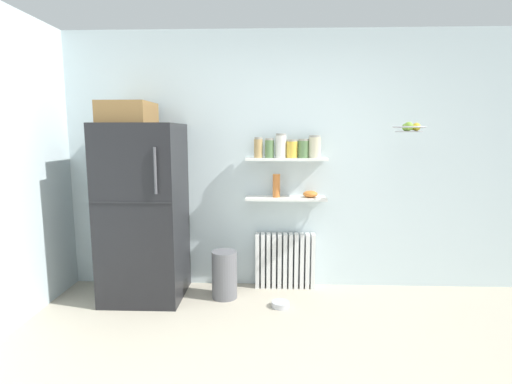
{
  "coord_description": "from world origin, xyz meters",
  "views": [
    {
      "loc": [
        -0.12,
        -2.01,
        1.59
      ],
      "look_at": [
        -0.25,
        1.6,
        1.05
      ],
      "focal_mm": 27.64,
      "sensor_mm": 36.0,
      "label": 1
    }
  ],
  "objects": [
    {
      "name": "refrigerator",
      "position": [
        -1.34,
        1.65,
        0.88
      ],
      "size": [
        0.73,
        0.73,
        1.88
      ],
      "color": "black",
      "rests_on": "ground_plane"
    },
    {
      "name": "wall_shelf_lower",
      "position": [
        0.04,
        1.89,
        0.94
      ],
      "size": [
        0.8,
        0.22,
        0.02
      ],
      "primitive_type": "cube",
      "color": "white"
    },
    {
      "name": "storage_jar_2",
      "position": [
        -0.02,
        1.89,
        1.47
      ],
      "size": [
        0.11,
        0.11,
        0.24
      ],
      "color": "silver",
      "rests_on": "wall_shelf_upper"
    },
    {
      "name": "storage_jar_1",
      "position": [
        -0.13,
        1.89,
        1.44
      ],
      "size": [
        0.09,
        0.09,
        0.19
      ],
      "color": "#5B7F4C",
      "rests_on": "wall_shelf_upper"
    },
    {
      "name": "storage_jar_3",
      "position": [
        0.09,
        1.89,
        1.44
      ],
      "size": [
        0.11,
        0.11,
        0.18
      ],
      "color": "yellow",
      "rests_on": "wall_shelf_upper"
    },
    {
      "name": "ground_plane",
      "position": [
        0.0,
        0.5,
        0.0
      ],
      "size": [
        7.04,
        7.04,
        0.0
      ],
      "primitive_type": "plane",
      "color": "#B2A893"
    },
    {
      "name": "pet_food_bowl",
      "position": [
        -0.02,
        1.44,
        0.03
      ],
      "size": [
        0.17,
        0.17,
        0.05
      ],
      "primitive_type": "cylinder",
      "color": "#B7B7BC",
      "rests_on": "ground_plane"
    },
    {
      "name": "trash_bin",
      "position": [
        -0.56,
        1.63,
        0.23
      ],
      "size": [
        0.24,
        0.24,
        0.46
      ],
      "primitive_type": "cylinder",
      "color": "slate",
      "rests_on": "ground_plane"
    },
    {
      "name": "back_wall",
      "position": [
        0.0,
        2.05,
        1.3
      ],
      "size": [
        7.04,
        0.1,
        2.6
      ],
      "primitive_type": "cube",
      "color": "silver",
      "rests_on": "ground_plane"
    },
    {
      "name": "storage_jar_0",
      "position": [
        -0.24,
        1.89,
        1.45
      ],
      "size": [
        0.09,
        0.09,
        0.2
      ],
      "color": "tan",
      "rests_on": "wall_shelf_upper"
    },
    {
      "name": "radiator",
      "position": [
        0.04,
        1.92,
        0.29
      ],
      "size": [
        0.61,
        0.12,
        0.57
      ],
      "color": "white",
      "rests_on": "ground_plane"
    },
    {
      "name": "hanging_fruit_basket",
      "position": [
        1.13,
        1.62,
        1.64
      ],
      "size": [
        0.29,
        0.29,
        0.09
      ],
      "color": "#B2B2B7"
    },
    {
      "name": "storage_jar_4",
      "position": [
        0.2,
        1.89,
        1.44
      ],
      "size": [
        0.11,
        0.11,
        0.19
      ],
      "color": "#5B7F4C",
      "rests_on": "wall_shelf_upper"
    },
    {
      "name": "shelf_bowl",
      "position": [
        0.28,
        1.89,
        0.99
      ],
      "size": [
        0.15,
        0.15,
        0.07
      ],
      "primitive_type": "ellipsoid",
      "color": "orange",
      "rests_on": "wall_shelf_lower"
    },
    {
      "name": "vase",
      "position": [
        -0.06,
        1.89,
        1.07
      ],
      "size": [
        0.07,
        0.07,
        0.23
      ],
      "primitive_type": "cylinder",
      "color": "#CC7033",
      "rests_on": "wall_shelf_lower"
    },
    {
      "name": "wall_shelf_upper",
      "position": [
        0.04,
        1.89,
        1.34
      ],
      "size": [
        0.8,
        0.22,
        0.02
      ],
      "primitive_type": "cube",
      "color": "white"
    },
    {
      "name": "storage_jar_5",
      "position": [
        0.31,
        1.89,
        1.46
      ],
      "size": [
        0.12,
        0.12,
        0.22
      ],
      "color": "beige",
      "rests_on": "wall_shelf_upper"
    }
  ]
}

